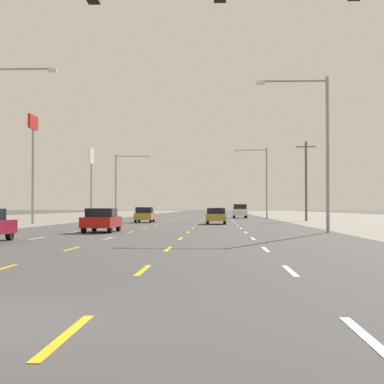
# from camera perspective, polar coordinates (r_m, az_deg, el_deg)

# --- Properties ---
(ground_plane) EXTENTS (572.00, 572.00, 0.00)m
(ground_plane) POSITION_cam_1_polar(r_m,az_deg,el_deg) (73.78, -0.40, -2.62)
(ground_plane) COLOR #4C4C4F
(lane_markings) EXTENTS (10.64, 227.60, 0.01)m
(lane_markings) POSITION_cam_1_polar(r_m,az_deg,el_deg) (112.25, 0.54, -2.22)
(lane_markings) COLOR white
(lane_markings) RESTS_ON ground
(signal_span_wire) EXTENTS (24.86, 0.52, 9.05)m
(signal_span_wire) POSITION_cam_1_polar(r_m,az_deg,el_deg) (15.94, -12.19, 12.76)
(signal_span_wire) COLOR brown
(signal_span_wire) RESTS_ON ground
(sedan_inner_left_near) EXTENTS (1.80, 4.50, 1.46)m
(sedan_inner_left_near) POSITION_cam_1_polar(r_m,az_deg,el_deg) (37.89, -8.37, -2.57)
(sedan_inner_left_near) COLOR red
(sedan_inner_left_near) RESTS_ON ground
(sedan_inner_right_mid) EXTENTS (1.80, 4.50, 1.46)m
(sedan_inner_right_mid) POSITION_cam_1_polar(r_m,az_deg,el_deg) (55.96, 2.25, -2.22)
(sedan_inner_right_mid) COLOR #B28C33
(sedan_inner_right_mid) RESTS_ON ground
(hatchback_inner_left_midfar) EXTENTS (1.72, 3.90, 1.54)m
(hatchback_inner_left_midfar) POSITION_cam_1_polar(r_m,az_deg,el_deg) (61.75, -4.41, -2.12)
(hatchback_inner_left_midfar) COLOR #B28C33
(hatchback_inner_left_midfar) RESTS_ON ground
(suv_far_right_far) EXTENTS (1.98, 4.90, 1.98)m
(suv_far_right_far) POSITION_cam_1_polar(r_m,az_deg,el_deg) (88.79, 4.46, -1.76)
(suv_far_right_far) COLOR white
(suv_far_right_far) RESTS_ON ground
(sedan_inner_right_farther) EXTENTS (1.80, 4.50, 1.46)m
(sedan_inner_right_farther) POSITION_cam_1_polar(r_m,az_deg,el_deg) (123.61, 2.36, -1.80)
(sedan_inner_right_farther) COLOR #4C196B
(sedan_inner_right_farther) RESTS_ON ground
(pole_sign_left_row_1) EXTENTS (0.24, 2.56, 10.17)m
(pole_sign_left_row_1) POSITION_cam_1_polar(r_m,az_deg,el_deg) (59.79, -14.53, 4.58)
(pole_sign_left_row_1) COLOR gray
(pole_sign_left_row_1) RESTS_ON ground
(pole_sign_left_row_2) EXTENTS (0.24, 2.50, 9.77)m
(pole_sign_left_row_2) POSITION_cam_1_polar(r_m,az_deg,el_deg) (86.99, -9.32, 2.59)
(pole_sign_left_row_2) COLOR gray
(pole_sign_left_row_2) RESTS_ON ground
(streetlight_left_row_0) EXTENTS (3.94, 0.26, 10.27)m
(streetlight_left_row_0) POSITION_cam_1_polar(r_m,az_deg,el_deg) (39.65, -17.35, 4.97)
(streetlight_left_row_0) COLOR gray
(streetlight_left_row_0) RESTS_ON ground
(streetlight_right_row_0) EXTENTS (4.36, 0.26, 9.39)m
(streetlight_right_row_0) POSITION_cam_1_polar(r_m,az_deg,el_deg) (37.81, 11.75, 4.62)
(streetlight_right_row_0) COLOR gray
(streetlight_right_row_0) RESTS_ON ground
(streetlight_left_row_1) EXTENTS (4.75, 0.26, 8.69)m
(streetlight_left_row_1) POSITION_cam_1_polar(r_m,az_deg,el_deg) (83.49, -6.70, 1.07)
(streetlight_left_row_1) COLOR gray
(streetlight_left_row_1) RESTS_ON ground
(streetlight_right_row_1) EXTENTS (4.43, 0.26, 9.45)m
(streetlight_right_row_1) POSITION_cam_1_polar(r_m,az_deg,el_deg) (82.70, 6.61, 1.34)
(streetlight_right_row_1) COLOR gray
(streetlight_right_row_1) RESTS_ON ground
(utility_pole_right_row_1) EXTENTS (2.20, 0.26, 8.98)m
(utility_pole_right_row_1) POSITION_cam_1_polar(r_m,az_deg,el_deg) (70.57, 10.53, 1.15)
(utility_pole_right_row_1) COLOR brown
(utility_pole_right_row_1) RESTS_ON ground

